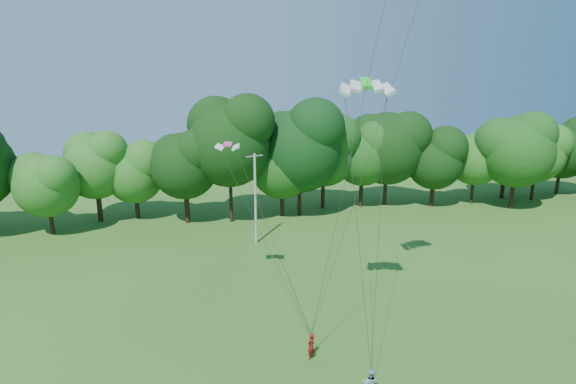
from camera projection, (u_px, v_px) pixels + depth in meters
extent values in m
cylinder|color=#B0B2A9|center=(255.00, 199.00, 41.99)|extent=(0.22, 0.22, 8.66)
cube|color=#B0B2A9|center=(255.00, 156.00, 40.99)|extent=(1.64, 0.72, 0.08)
imported|color=maroon|center=(311.00, 346.00, 25.07)|extent=(0.68, 0.65, 1.56)
imported|color=#A2C3E0|center=(370.00, 383.00, 21.99)|extent=(0.95, 0.91, 1.55)
cube|color=#20D823|center=(366.00, 83.00, 24.20)|extent=(3.05, 1.82, 0.66)
cube|color=#EC4198|center=(228.00, 144.00, 29.74)|extent=(1.75, 1.14, 0.25)
cylinder|color=black|center=(299.00, 193.00, 51.47)|extent=(0.47, 0.47, 5.15)
ellipsoid|color=black|center=(300.00, 134.00, 49.81)|extent=(10.31, 10.31, 11.24)
cylinder|color=#382616|center=(503.00, 182.00, 58.95)|extent=(0.50, 0.50, 4.18)
ellipsoid|color=#1B5319|center=(508.00, 141.00, 57.61)|extent=(8.35, 8.35, 9.11)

